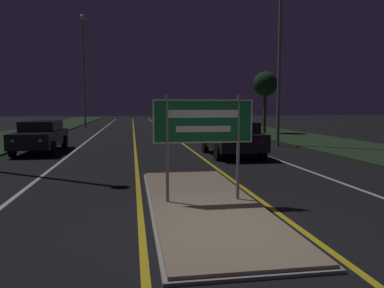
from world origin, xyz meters
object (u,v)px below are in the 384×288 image
at_px(highway_sign, 203,126).
at_px(streetlight_left_far, 83,57).
at_px(car_receding_0, 232,138).
at_px(car_receding_2, 200,119).
at_px(car_approaching_0, 41,136).
at_px(streetlight_right_near, 281,9).
at_px(car_receding_1, 233,124).

distance_m(highway_sign, streetlight_left_far, 32.21).
height_order(car_receding_0, car_receding_2, car_receding_0).
bearing_deg(car_approaching_0, streetlight_left_far, 91.28).
xyz_separation_m(car_receding_0, car_approaching_0, (-8.38, 2.76, -0.03)).
xyz_separation_m(highway_sign, streetlight_left_far, (-6.13, 31.18, 5.26)).
bearing_deg(streetlight_right_near, car_receding_1, 90.72).
distance_m(car_receding_1, car_approaching_0, 14.93).
xyz_separation_m(streetlight_left_far, car_approaching_0, (0.46, -20.74, -6.19)).
distance_m(car_receding_0, car_receding_1, 12.49).
relative_size(highway_sign, car_approaching_0, 0.47).
height_order(streetlight_right_near, car_approaching_0, streetlight_right_near).
height_order(car_receding_2, car_approaching_0, car_receding_2).
xyz_separation_m(streetlight_left_far, car_receding_1, (12.16, -11.46, -6.16)).
height_order(streetlight_right_near, car_receding_2, streetlight_right_near).
distance_m(streetlight_left_far, car_receding_0, 25.85).
xyz_separation_m(car_receding_1, car_receding_2, (-0.26, 12.00, -0.01)).
distance_m(streetlight_right_near, car_receding_2, 21.60).
height_order(car_receding_0, car_approaching_0, car_receding_0).
height_order(streetlight_left_far, car_receding_0, streetlight_left_far).
relative_size(streetlight_left_far, car_receding_0, 2.60).
bearing_deg(streetlight_left_far, car_receding_0, -69.37).
relative_size(car_receding_1, car_receding_2, 0.87).
height_order(car_receding_1, car_receding_2, car_receding_1).
height_order(car_receding_1, car_approaching_0, car_receding_1).
relative_size(highway_sign, car_receding_2, 0.47).
relative_size(highway_sign, streetlight_left_far, 0.20).
relative_size(streetlight_left_far, car_receding_2, 2.34).
xyz_separation_m(highway_sign, streetlight_right_near, (6.14, 11.07, 5.41)).
xyz_separation_m(streetlight_right_near, car_receding_1, (-0.11, 8.65, -6.31)).
xyz_separation_m(car_receding_1, car_approaching_0, (-11.69, -9.28, -0.03)).
bearing_deg(car_receding_2, car_approaching_0, -118.24).
relative_size(car_receding_0, car_approaching_0, 0.90).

